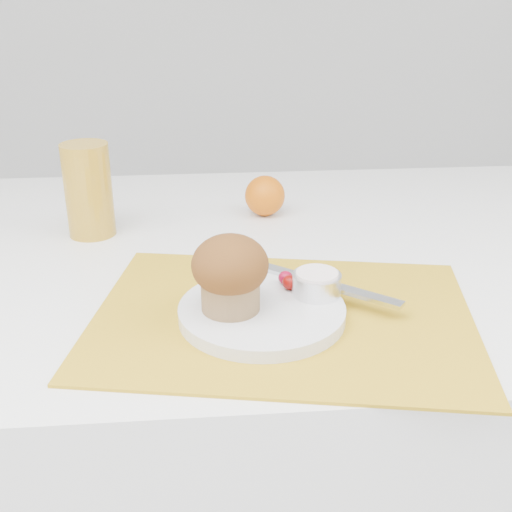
{
  "coord_description": "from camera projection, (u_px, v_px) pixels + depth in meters",
  "views": [
    {
      "loc": [
        -0.07,
        -0.84,
        1.14
      ],
      "look_at": [
        -0.0,
        -0.09,
        0.8
      ],
      "focal_mm": 45.0,
      "sensor_mm": 36.0,
      "label": 1
    }
  ],
  "objects": [
    {
      "name": "plate",
      "position": [
        262.0,
        312.0,
        0.77
      ],
      "size": [
        0.21,
        0.21,
        0.02
      ],
      "primitive_type": "cylinder",
      "rotation": [
        0.0,
        0.0,
        -0.08
      ],
      "color": "silver",
      "rests_on": "placemat"
    },
    {
      "name": "placemat",
      "position": [
        283.0,
        317.0,
        0.78
      ],
      "size": [
        0.51,
        0.41,
        0.0
      ],
      "primitive_type": "cube",
      "rotation": [
        0.0,
        0.0,
        -0.19
      ],
      "color": "gold",
      "rests_on": "table"
    },
    {
      "name": "ramekin",
      "position": [
        317.0,
        284.0,
        0.79
      ],
      "size": [
        0.07,
        0.07,
        0.03
      ],
      "primitive_type": "cylinder",
      "rotation": [
        0.0,
        0.0,
        -0.19
      ],
      "color": "silver",
      "rests_on": "plate"
    },
    {
      "name": "orange",
      "position": [
        265.0,
        196.0,
        1.1
      ],
      "size": [
        0.07,
        0.07,
        0.07
      ],
      "primitive_type": "sphere",
      "color": "#DA6207",
      "rests_on": "table"
    },
    {
      "name": "muffin",
      "position": [
        230.0,
        272.0,
        0.74
      ],
      "size": [
        0.09,
        0.09,
        0.09
      ],
      "color": "olive",
      "rests_on": "plate"
    },
    {
      "name": "juice_glass",
      "position": [
        88.0,
        190.0,
        1.0
      ],
      "size": [
        0.08,
        0.08,
        0.15
      ],
      "primitive_type": "cylinder",
      "rotation": [
        0.0,
        0.0,
        -0.07
      ],
      "color": "gold",
      "rests_on": "table"
    },
    {
      "name": "raspberry_far",
      "position": [
        290.0,
        282.0,
        0.8
      ],
      "size": [
        0.02,
        0.02,
        0.02
      ],
      "primitive_type": "ellipsoid",
      "color": "#580402",
      "rests_on": "plate"
    },
    {
      "name": "cream",
      "position": [
        317.0,
        274.0,
        0.78
      ],
      "size": [
        0.06,
        0.06,
        0.01
      ],
      "primitive_type": "cylinder",
      "rotation": [
        0.0,
        0.0,
        0.17
      ],
      "color": "white",
      "rests_on": "ramekin"
    },
    {
      "name": "table",
      "position": [
        250.0,
        444.0,
        1.13
      ],
      "size": [
        1.2,
        0.8,
        0.75
      ],
      "primitive_type": "cube",
      "color": "white",
      "rests_on": "ground"
    },
    {
      "name": "butter_knife",
      "position": [
        323.0,
        283.0,
        0.81
      ],
      "size": [
        0.18,
        0.15,
        0.01
      ],
      "primitive_type": "cube",
      "rotation": [
        0.0,
        0.0,
        -0.68
      ],
      "color": "#B5B8BE",
      "rests_on": "plate"
    },
    {
      "name": "raspberry_near",
      "position": [
        286.0,
        278.0,
        0.82
      ],
      "size": [
        0.02,
        0.02,
        0.02
      ],
      "primitive_type": "ellipsoid",
      "color": "#630218",
      "rests_on": "plate"
    }
  ]
}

